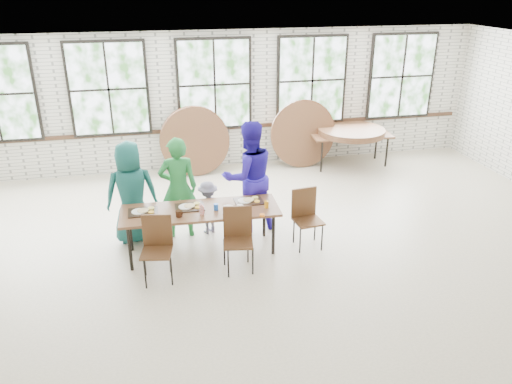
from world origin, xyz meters
TOP-DOWN VIEW (x-y plane):
  - room at (0.00, 4.44)m, footprint 12.00×12.00m
  - dining_table at (-0.82, 0.63)m, footprint 2.43×0.90m
  - chair_near_left at (-1.51, 0.07)m, footprint 0.49×0.48m
  - chair_near_right at (-0.34, 0.09)m, footprint 0.48×0.47m
  - chair_spare at (0.84, 0.53)m, footprint 0.47×0.45m
  - adult_teal at (-1.83, 1.28)m, footprint 0.85×0.58m
  - adult_green at (-1.09, 1.28)m, footprint 0.63×0.41m
  - toddler at (-0.62, 1.28)m, footprint 0.67×0.51m
  - adult_blue at (0.08, 1.28)m, footprint 1.03×0.87m
  - storage_table at (2.99, 3.85)m, footprint 1.84×0.85m
  - tabletop_clutter at (-0.75, 0.61)m, footprint 2.11×0.58m
  - round_tops_stacked at (2.99, 3.85)m, footprint 1.50×1.50m
  - round_tops_leaning at (0.71, 4.13)m, footprint 3.98×0.45m

SIDE VIEW (x-z plane):
  - toddler at x=-0.62m, z-range 0.00..0.92m
  - chair_near_left at x=-1.51m, z-range 0.08..1.03m
  - chair_near_right at x=-0.34m, z-range 0.08..1.03m
  - chair_spare at x=0.84m, z-range 0.08..1.03m
  - storage_table at x=2.99m, z-range 0.32..1.06m
  - dining_table at x=-0.82m, z-range 0.32..1.06m
  - round_tops_leaning at x=0.71m, z-range -0.01..1.48m
  - tabletop_clutter at x=-0.75m, z-range 0.71..0.82m
  - round_tops_stacked at x=2.99m, z-range 0.74..0.87m
  - adult_teal at x=-1.83m, z-range 0.00..1.68m
  - adult_green at x=-1.09m, z-range 0.00..1.71m
  - adult_blue at x=0.08m, z-range 0.00..1.90m
  - room at x=0.00m, z-range -4.17..7.83m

